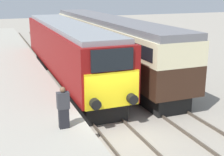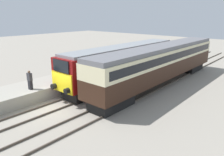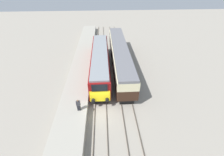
# 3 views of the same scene
# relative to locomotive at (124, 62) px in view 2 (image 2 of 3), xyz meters

# --- Properties ---
(ground_plane) EXTENTS (120.00, 120.00, 0.00)m
(ground_plane) POSITION_rel_locomotive_xyz_m (0.00, -8.90, -2.20)
(ground_plane) COLOR gray
(platform_left) EXTENTS (3.50, 50.00, 1.04)m
(platform_left) POSITION_rel_locomotive_xyz_m (-3.30, -0.90, -1.68)
(platform_left) COLOR #9E998C
(platform_left) RESTS_ON ground_plane
(rails_near_track) EXTENTS (1.51, 60.00, 0.14)m
(rails_near_track) POSITION_rel_locomotive_xyz_m (0.00, -3.90, -2.13)
(rails_near_track) COLOR #4C4238
(rails_near_track) RESTS_ON ground_plane
(rails_far_track) EXTENTS (1.50, 60.00, 0.14)m
(rails_far_track) POSITION_rel_locomotive_xyz_m (3.40, -3.90, -2.13)
(rails_far_track) COLOR #4C4238
(rails_far_track) RESTS_ON ground_plane
(locomotive) EXTENTS (2.70, 16.39, 3.88)m
(locomotive) POSITION_rel_locomotive_xyz_m (0.00, 0.00, 0.00)
(locomotive) COLOR black
(locomotive) RESTS_ON ground_plane
(passenger_carriage) EXTENTS (2.75, 19.85, 4.03)m
(passenger_carriage) POSITION_rel_locomotive_xyz_m (3.40, 1.78, 0.25)
(passenger_carriage) COLOR black
(passenger_carriage) RESTS_ON ground_plane
(person_on_platform) EXTENTS (0.44, 0.26, 1.57)m
(person_on_platform) POSITION_rel_locomotive_xyz_m (-2.44, -9.33, -0.38)
(person_on_platform) COLOR black
(person_on_platform) RESTS_ON platform_left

